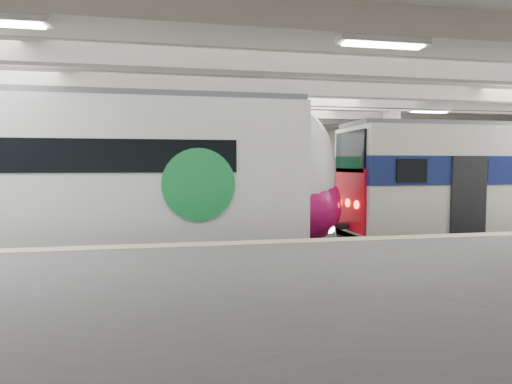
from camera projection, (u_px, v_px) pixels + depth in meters
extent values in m
cube|color=black|center=(289.00, 259.00, 13.35)|extent=(36.00, 24.00, 0.10)
cube|color=silver|center=(289.00, 77.00, 13.01)|extent=(36.00, 24.00, 0.20)
cube|color=beige|center=(240.00, 168.00, 22.99)|extent=(30.00, 0.10, 5.50)
cube|color=#57575A|center=(393.00, 308.00, 6.94)|extent=(30.00, 7.00, 1.10)
cube|color=beige|center=(325.00, 240.00, 10.09)|extent=(30.00, 0.50, 0.02)
cube|color=beige|center=(188.00, 169.00, 15.56)|extent=(0.50, 0.50, 5.50)
cube|color=beige|center=(390.00, 169.00, 17.05)|extent=(0.50, 0.50, 5.50)
cube|color=beige|center=(289.00, 87.00, 13.02)|extent=(30.00, 18.00, 0.50)
cube|color=#59544C|center=(289.00, 255.00, 13.35)|extent=(30.00, 1.52, 0.16)
cube|color=#59544C|center=(256.00, 229.00, 18.74)|extent=(30.00, 1.52, 0.16)
cylinder|color=black|center=(289.00, 106.00, 13.06)|extent=(30.00, 0.03, 0.03)
cylinder|color=black|center=(256.00, 123.00, 18.45)|extent=(30.00, 0.03, 0.03)
cube|color=white|center=(310.00, 86.00, 11.08)|extent=(26.00, 8.40, 0.12)
cube|color=white|center=(56.00, 176.00, 11.94)|extent=(13.84, 3.09, 4.15)
ellipsoid|color=white|center=(295.00, 175.00, 13.23)|extent=(2.45, 3.03, 4.07)
ellipsoid|color=#B80F59|center=(298.00, 204.00, 13.30)|extent=(2.60, 3.09, 2.49)
cylinder|color=green|center=(199.00, 185.00, 11.13)|extent=(1.92, 0.06, 1.92)
cube|color=#4C4C51|center=(54.00, 97.00, 11.80)|extent=(13.84, 2.53, 0.20)
cube|color=black|center=(58.00, 255.00, 12.08)|extent=(13.84, 2.16, 0.70)
cube|color=#B40C1C|center=(349.00, 199.00, 13.61)|extent=(0.08, 2.35, 1.97)
cube|color=black|center=(350.00, 152.00, 13.52)|extent=(0.08, 2.21, 1.29)
cube|color=white|center=(98.00, 178.00, 17.38)|extent=(13.95, 3.39, 3.75)
cube|color=green|center=(98.00, 165.00, 17.35)|extent=(13.99, 3.45, 0.79)
cube|color=#4C4C51|center=(97.00, 129.00, 17.26)|extent=(13.92, 2.90, 0.16)
cube|color=black|center=(99.00, 228.00, 17.51)|extent=(13.93, 3.09, 0.60)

